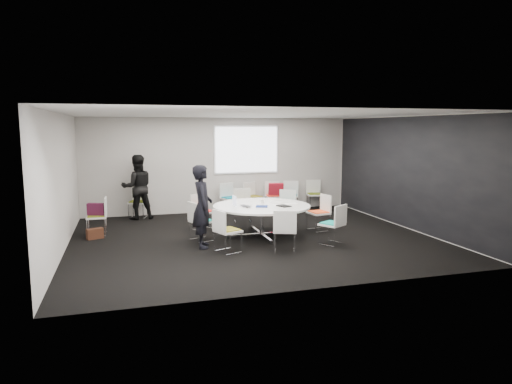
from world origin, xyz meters
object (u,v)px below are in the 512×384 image
object	(u,v)px
laptop	(247,206)
person_main	(202,206)
chair_person_back	(138,208)
brown_bag	(95,234)
chair_spare_left	(98,224)
chair_ring_h	(332,232)
chair_back_d	(291,201)
chair_back_b	(253,203)
maroon_bag	(96,209)
chair_ring_c	(243,212)
chair_ring_f	(227,239)
cup	(262,201)
chair_back_c	(274,202)
chair_back_a	(230,204)
chair_ring_d	(203,219)
person_back	(137,187)
chair_ring_b	(286,214)
chair_ring_e	(201,229)
conference_table	(261,213)
chair_back_e	(315,200)
chair_ring_a	(319,220)
chair_ring_g	(285,239)

from	to	relation	value
laptop	person_main	bearing A→B (deg)	97.72
chair_person_back	brown_bag	size ratio (longest dim) A/B	2.44
person_main	chair_spare_left	bearing A→B (deg)	57.08
chair_ring_h	chair_back_d	size ratio (longest dim) A/B	1.00
chair_back_b	maroon_bag	size ratio (longest dim) A/B	2.20
chair_ring_c	chair_ring_f	xyz separation A→B (m)	(-1.07, -2.86, 0.00)
cup	chair_back_c	bearing A→B (deg)	66.42
chair_back_a	chair_back_d	world-z (taller)	same
chair_ring_d	person_back	xyz separation A→B (m)	(-1.50, 1.83, 0.61)
chair_ring_c	person_back	size ratio (longest dim) A/B	0.49
chair_ring_c	chair_back_c	distance (m)	1.85
maroon_bag	chair_ring_b	bearing A→B (deg)	-0.60
chair_ring_e	chair_back_a	bearing A→B (deg)	136.27
chair_ring_e	cup	distance (m)	1.64
chair_ring_h	brown_bag	xyz separation A→B (m)	(-4.95, 1.97, -0.16)
person_main	maroon_bag	xyz separation A→B (m)	(-2.20, 1.76, -0.25)
conference_table	chair_ring_b	bearing A→B (deg)	47.96
chair_spare_left	chair_person_back	bearing A→B (deg)	-25.93
chair_back_e	chair_ring_a	bearing A→B (deg)	77.23
person_main	laptop	xyz separation A→B (m)	(1.11, 0.52, -0.13)
conference_table	chair_ring_c	size ratio (longest dim) A/B	2.55
chair_person_back	chair_ring_c	bearing A→B (deg)	172.08
chair_back_c	cup	xyz separation A→B (m)	(-1.20, -2.75, 0.50)
chair_ring_b	maroon_bag	xyz separation A→B (m)	(-4.67, 0.05, 0.34)
chair_ring_g	chair_spare_left	xyz separation A→B (m)	(-3.71, 2.60, 0.00)
chair_ring_b	chair_back_d	xyz separation A→B (m)	(0.86, 1.92, 0.00)
cup	maroon_bag	world-z (taller)	cup
chair_ring_d	chair_back_c	size ratio (longest dim) A/B	1.00
conference_table	maroon_bag	distance (m)	3.85
cup	maroon_bag	bearing A→B (deg)	166.72
chair_ring_b	cup	size ratio (longest dim) A/B	9.78
chair_ring_f	maroon_bag	distance (m)	3.50
chair_ring_b	chair_spare_left	xyz separation A→B (m)	(-4.66, 0.05, 0.00)
chair_ring_g	chair_back_d	size ratio (longest dim) A/B	1.00
conference_table	person_back	world-z (taller)	person_back
chair_ring_a	chair_ring_e	bearing A→B (deg)	85.25
conference_table	chair_ring_h	world-z (taller)	chair_ring_h
chair_spare_left	chair_back_d	bearing A→B (deg)	-69.82
person_main	person_back	distance (m)	3.69
person_back	laptop	distance (m)	3.77
chair_ring_h	chair_ring_e	bearing A→B (deg)	125.61
chair_back_d	person_main	bearing A→B (deg)	68.93
chair_ring_d	chair_ring_f	bearing A→B (deg)	57.00
chair_back_a	maroon_bag	size ratio (longest dim) A/B	2.20
chair_back_b	chair_back_e	size ratio (longest dim) A/B	1.00
chair_ring_b	chair_back_e	bearing A→B (deg)	-92.31
chair_spare_left	brown_bag	bearing A→B (deg)	173.39
maroon_bag	chair_ring_a	bearing A→B (deg)	-10.97
chair_back_e	maroon_bag	distance (m)	6.62
chair_person_back	chair_back_e	bearing A→B (deg)	-161.30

